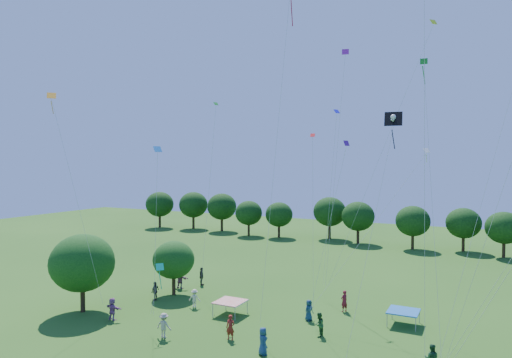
{
  "coord_description": "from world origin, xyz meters",
  "views": [
    {
      "loc": [
        13.33,
        -12.3,
        12.03
      ],
      "look_at": [
        0.0,
        14.0,
        11.0
      ],
      "focal_mm": 32.0,
      "sensor_mm": 36.0,
      "label": 1
    }
  ],
  "objects_px": {
    "tent_red_stripe": "(230,302)",
    "red_high_kite": "(286,39)",
    "tent_blue": "(403,311)",
    "near_tree_north": "(174,260)",
    "near_tree_west": "(82,263)",
    "pirate_kite": "(392,125)"
  },
  "relations": [
    {
      "from": "near_tree_north",
      "to": "tent_blue",
      "type": "xyz_separation_m",
      "value": [
        20.0,
        1.38,
        -2.18
      ]
    },
    {
      "from": "near_tree_west",
      "to": "pirate_kite",
      "type": "relative_size",
      "value": 0.45
    },
    {
      "from": "tent_blue",
      "to": "pirate_kite",
      "type": "distance_m",
      "value": 14.66
    },
    {
      "from": "near_tree_west",
      "to": "pirate_kite",
      "type": "height_order",
      "value": "pirate_kite"
    },
    {
      "from": "near_tree_north",
      "to": "red_high_kite",
      "type": "height_order",
      "value": "red_high_kite"
    },
    {
      "from": "tent_red_stripe",
      "to": "red_high_kite",
      "type": "xyz_separation_m",
      "value": [
        4.87,
        -0.24,
        19.99
      ]
    },
    {
      "from": "tent_blue",
      "to": "near_tree_north",
      "type": "bearing_deg",
      "value": -176.05
    },
    {
      "from": "tent_blue",
      "to": "pirate_kite",
      "type": "bearing_deg",
      "value": -88.75
    },
    {
      "from": "tent_red_stripe",
      "to": "pirate_kite",
      "type": "distance_m",
      "value": 18.62
    },
    {
      "from": "near_tree_north",
      "to": "tent_red_stripe",
      "type": "xyz_separation_m",
      "value": [
        7.35,
        -2.41,
        -2.18
      ]
    },
    {
      "from": "tent_red_stripe",
      "to": "pirate_kite",
      "type": "bearing_deg",
      "value": -9.97
    },
    {
      "from": "tent_red_stripe",
      "to": "tent_blue",
      "type": "distance_m",
      "value": 13.2
    },
    {
      "from": "near_tree_west",
      "to": "near_tree_north",
      "type": "height_order",
      "value": "near_tree_west"
    },
    {
      "from": "tent_red_stripe",
      "to": "pirate_kite",
      "type": "height_order",
      "value": "pirate_kite"
    },
    {
      "from": "near_tree_north",
      "to": "pirate_kite",
      "type": "relative_size",
      "value": 0.35
    },
    {
      "from": "near_tree_north",
      "to": "red_high_kite",
      "type": "xyz_separation_m",
      "value": [
        12.22,
        -2.65,
        17.81
      ]
    },
    {
      "from": "tent_blue",
      "to": "red_high_kite",
      "type": "xyz_separation_m",
      "value": [
        -7.78,
        -4.03,
        19.99
      ]
    },
    {
      "from": "near_tree_north",
      "to": "pirate_kite",
      "type": "distance_m",
      "value": 23.49
    },
    {
      "from": "near_tree_north",
      "to": "tent_blue",
      "type": "relative_size",
      "value": 2.24
    },
    {
      "from": "near_tree_west",
      "to": "red_high_kite",
      "type": "height_order",
      "value": "red_high_kite"
    },
    {
      "from": "red_high_kite",
      "to": "near_tree_north",
      "type": "bearing_deg",
      "value": 167.75
    },
    {
      "from": "tent_blue",
      "to": "red_high_kite",
      "type": "relative_size",
      "value": 0.09
    }
  ]
}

